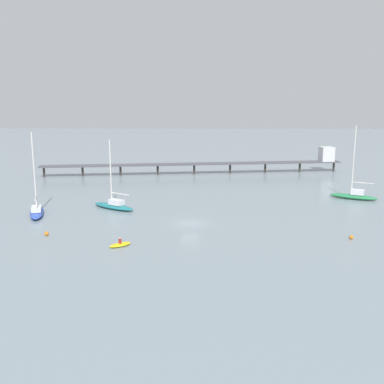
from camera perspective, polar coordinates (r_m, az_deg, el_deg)
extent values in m
plane|color=gray|center=(66.10, -0.24, -3.97)|extent=(400.00, 400.00, 0.00)
cube|color=#4C4C51|center=(107.81, 0.28, 3.54)|extent=(71.06, 12.68, 0.30)
cylinder|color=#38332D|center=(109.37, -18.07, 2.39)|extent=(0.50, 0.50, 2.26)
cylinder|color=#38332D|center=(107.99, -13.56, 2.54)|extent=(0.50, 0.50, 2.26)
cylinder|color=#38332D|center=(107.30, -8.96, 2.67)|extent=(0.50, 0.50, 2.26)
cylinder|color=#38332D|center=(107.30, -4.33, 2.78)|extent=(0.50, 0.50, 2.26)
cylinder|color=#38332D|center=(108.00, 0.28, 2.87)|extent=(0.50, 0.50, 2.26)
cylinder|color=#38332D|center=(109.39, 4.79, 2.95)|extent=(0.50, 0.50, 2.26)
cylinder|color=#38332D|center=(111.43, 9.17, 3.00)|extent=(0.50, 0.50, 2.26)
cylinder|color=#38332D|center=(114.10, 13.36, 3.03)|extent=(0.50, 0.50, 2.26)
cylinder|color=#38332D|center=(117.35, 17.35, 3.05)|extent=(0.50, 0.50, 2.26)
cube|color=silver|center=(116.12, 16.52, 4.59)|extent=(3.43, 3.43, 3.46)
ellipsoid|color=#287F4C|center=(86.59, 19.58, -0.55)|extent=(8.28, 5.63, 0.88)
cube|color=silver|center=(86.32, 20.06, -0.02)|extent=(2.59, 2.25, 0.90)
cylinder|color=silver|center=(85.57, 19.61, 3.76)|extent=(0.22, 0.22, 12.21)
cylinder|color=silver|center=(85.88, 20.67, 1.07)|extent=(3.41, 1.92, 0.18)
ellipsoid|color=#2D4CB7|center=(74.92, -18.88, -2.41)|extent=(4.49, 8.93, 0.77)
cube|color=silver|center=(74.08, -18.94, -2.00)|extent=(2.14, 2.98, 0.68)
cylinder|color=silver|center=(74.11, -19.20, 2.47)|extent=(0.22, 0.22, 12.03)
cylinder|color=silver|center=(73.22, -19.06, -0.70)|extent=(1.11, 3.12, 0.18)
ellipsoid|color=#1E727A|center=(75.63, -9.80, -1.80)|extent=(8.08, 6.31, 0.79)
cube|color=silver|center=(74.99, -9.45, -1.26)|extent=(2.80, 2.53, 0.84)
cylinder|color=silver|center=(74.80, -10.18, 2.47)|extent=(0.22, 0.22, 10.56)
cylinder|color=silver|center=(74.09, -9.01, -0.24)|extent=(3.35, 2.29, 0.18)
ellipsoid|color=yellow|center=(57.04, -9.01, -6.54)|extent=(3.04, 2.81, 0.35)
cylinder|color=maroon|center=(56.91, -9.02, -6.11)|extent=(0.51, 0.51, 0.55)
sphere|color=tan|center=(56.79, -9.03, -5.73)|extent=(0.24, 0.24, 0.24)
sphere|color=orange|center=(62.47, 19.36, -5.36)|extent=(0.53, 0.53, 0.53)
sphere|color=orange|center=(63.38, -17.78, -4.99)|extent=(0.56, 0.56, 0.56)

